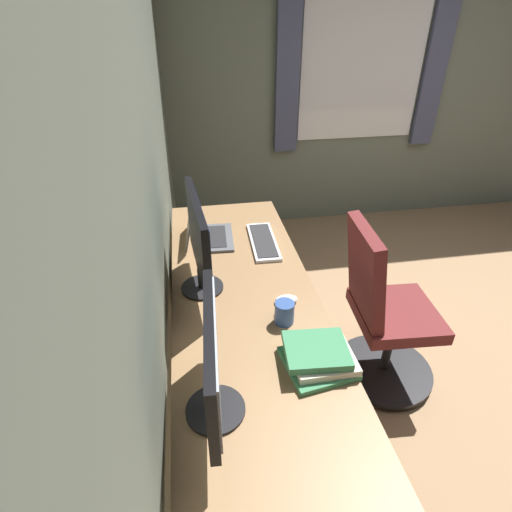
{
  "coord_description": "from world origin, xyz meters",
  "views": [
    {
      "loc": [
        -1.49,
        2.01,
        1.89
      ],
      "look_at": [
        -0.0,
        1.76,
        0.95
      ],
      "focal_mm": 28.64,
      "sensor_mm": 36.0,
      "label": 1
    }
  ],
  "objects_px": {
    "book_stack_near": "(319,356)",
    "drawer_pedestal": "(231,305)",
    "laptop_leftmost": "(204,232)",
    "office_chair": "(382,316)",
    "coffee_mug": "(284,312)",
    "mouse_main": "(286,300)",
    "keyboard_main": "(263,241)",
    "monitor_secondary": "(213,362)",
    "monitor_primary": "(199,240)"
  },
  "relations": [
    {
      "from": "monitor_primary",
      "to": "office_chair",
      "type": "bearing_deg",
      "value": -92.24
    },
    {
      "from": "mouse_main",
      "to": "coffee_mug",
      "type": "bearing_deg",
      "value": 162.08
    },
    {
      "from": "monitor_primary",
      "to": "laptop_leftmost",
      "type": "height_order",
      "value": "monitor_primary"
    },
    {
      "from": "drawer_pedestal",
      "to": "monitor_primary",
      "type": "relative_size",
      "value": 1.25
    },
    {
      "from": "office_chair",
      "to": "mouse_main",
      "type": "bearing_deg",
      "value": 103.42
    },
    {
      "from": "drawer_pedestal",
      "to": "monitor_secondary",
      "type": "xyz_separation_m",
      "value": [
        -1.02,
        0.16,
        0.61
      ]
    },
    {
      "from": "drawer_pedestal",
      "to": "laptop_leftmost",
      "type": "relative_size",
      "value": 2.07
    },
    {
      "from": "drawer_pedestal",
      "to": "book_stack_near",
      "type": "distance_m",
      "value": 1.0
    },
    {
      "from": "book_stack_near",
      "to": "office_chair",
      "type": "height_order",
      "value": "office_chair"
    },
    {
      "from": "mouse_main",
      "to": "monitor_secondary",
      "type": "bearing_deg",
      "value": 145.17
    },
    {
      "from": "mouse_main",
      "to": "office_chair",
      "type": "bearing_deg",
      "value": -76.58
    },
    {
      "from": "mouse_main",
      "to": "office_chair",
      "type": "distance_m",
      "value": 0.66
    },
    {
      "from": "drawer_pedestal",
      "to": "mouse_main",
      "type": "bearing_deg",
      "value": -157.74
    },
    {
      "from": "monitor_primary",
      "to": "monitor_secondary",
      "type": "relative_size",
      "value": 1.06
    },
    {
      "from": "drawer_pedestal",
      "to": "office_chair",
      "type": "relative_size",
      "value": 0.72
    },
    {
      "from": "drawer_pedestal",
      "to": "mouse_main",
      "type": "xyz_separation_m",
      "value": [
        -0.5,
        -0.2,
        0.4
      ]
    },
    {
      "from": "monitor_secondary",
      "to": "coffee_mug",
      "type": "bearing_deg",
      "value": -38.98
    },
    {
      "from": "drawer_pedestal",
      "to": "coffee_mug",
      "type": "distance_m",
      "value": 0.77
    },
    {
      "from": "book_stack_near",
      "to": "office_chair",
      "type": "xyz_separation_m",
      "value": [
        0.52,
        -0.54,
        -0.31
      ]
    },
    {
      "from": "book_stack_near",
      "to": "coffee_mug",
      "type": "bearing_deg",
      "value": 15.76
    },
    {
      "from": "book_stack_near",
      "to": "drawer_pedestal",
      "type": "bearing_deg",
      "value": 15.13
    },
    {
      "from": "mouse_main",
      "to": "book_stack_near",
      "type": "height_order",
      "value": "book_stack_near"
    },
    {
      "from": "coffee_mug",
      "to": "office_chair",
      "type": "bearing_deg",
      "value": -67.14
    },
    {
      "from": "monitor_primary",
      "to": "keyboard_main",
      "type": "bearing_deg",
      "value": -43.99
    },
    {
      "from": "monitor_primary",
      "to": "coffee_mug",
      "type": "distance_m",
      "value": 0.49
    },
    {
      "from": "mouse_main",
      "to": "keyboard_main",
      "type": "bearing_deg",
      "value": 0.32
    },
    {
      "from": "coffee_mug",
      "to": "office_chair",
      "type": "relative_size",
      "value": 0.13
    },
    {
      "from": "keyboard_main",
      "to": "coffee_mug",
      "type": "relative_size",
      "value": 3.46
    },
    {
      "from": "monitor_primary",
      "to": "book_stack_near",
      "type": "xyz_separation_m",
      "value": [
        -0.55,
        -0.4,
        -0.23
      ]
    },
    {
      "from": "keyboard_main",
      "to": "book_stack_near",
      "type": "xyz_separation_m",
      "value": [
        -0.93,
        -0.04,
        0.03
      ]
    },
    {
      "from": "book_stack_near",
      "to": "monitor_secondary",
      "type": "bearing_deg",
      "value": 109.88
    },
    {
      "from": "keyboard_main",
      "to": "monitor_secondary",
      "type": "bearing_deg",
      "value": 161.42
    },
    {
      "from": "drawer_pedestal",
      "to": "mouse_main",
      "type": "relative_size",
      "value": 6.68
    },
    {
      "from": "laptop_leftmost",
      "to": "office_chair",
      "type": "bearing_deg",
      "value": -119.46
    },
    {
      "from": "laptop_leftmost",
      "to": "coffee_mug",
      "type": "xyz_separation_m",
      "value": [
        -0.77,
        -0.29,
        -0.0
      ]
    },
    {
      "from": "keyboard_main",
      "to": "book_stack_near",
      "type": "distance_m",
      "value": 0.93
    },
    {
      "from": "monitor_primary",
      "to": "laptop_leftmost",
      "type": "bearing_deg",
      "value": -4.76
    },
    {
      "from": "laptop_leftmost",
      "to": "keyboard_main",
      "type": "height_order",
      "value": "laptop_leftmost"
    },
    {
      "from": "drawer_pedestal",
      "to": "coffee_mug",
      "type": "height_order",
      "value": "coffee_mug"
    },
    {
      "from": "monitor_primary",
      "to": "book_stack_near",
      "type": "height_order",
      "value": "monitor_primary"
    },
    {
      "from": "laptop_leftmost",
      "to": "office_chair",
      "type": "height_order",
      "value": "office_chair"
    },
    {
      "from": "monitor_primary",
      "to": "keyboard_main",
      "type": "xyz_separation_m",
      "value": [
        0.38,
        -0.36,
        -0.25
      ]
    },
    {
      "from": "drawer_pedestal",
      "to": "monitor_secondary",
      "type": "bearing_deg",
      "value": 171.12
    },
    {
      "from": "monitor_primary",
      "to": "mouse_main",
      "type": "relative_size",
      "value": 5.36
    },
    {
      "from": "drawer_pedestal",
      "to": "monitor_primary",
      "type": "height_order",
      "value": "monitor_primary"
    },
    {
      "from": "coffee_mug",
      "to": "office_chair",
      "type": "xyz_separation_m",
      "value": [
        0.26,
        -0.61,
        -0.32
      ]
    },
    {
      "from": "drawer_pedestal",
      "to": "keyboard_main",
      "type": "relative_size",
      "value": 1.64
    },
    {
      "from": "keyboard_main",
      "to": "office_chair",
      "type": "xyz_separation_m",
      "value": [
        -0.41,
        -0.58,
        -0.28
      ]
    },
    {
      "from": "monitor_secondary",
      "to": "laptop_leftmost",
      "type": "distance_m",
      "value": 1.18
    },
    {
      "from": "monitor_primary",
      "to": "keyboard_main",
      "type": "relative_size",
      "value": 1.31
    }
  ]
}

